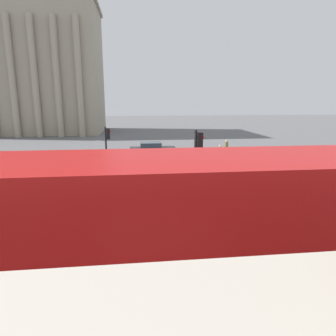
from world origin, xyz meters
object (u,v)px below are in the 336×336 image
object	(u,v)px
traffic_light_near	(197,163)
pedestrian_yellow	(220,153)
plaza_building_left	(27,69)
car_black	(152,149)
double_decker_bus	(186,243)
pedestrian_olive	(226,148)
car_maroon	(121,176)
traffic_light_mid	(107,145)

from	to	relation	value
traffic_light_near	pedestrian_yellow	size ratio (longest dim) A/B	2.44
plaza_building_left	pedestrian_yellow	bearing A→B (deg)	-50.40
car_black	pedestrian_yellow	xyz separation A→B (m)	(5.19, -4.03, 0.22)
double_decker_bus	pedestrian_olive	bearing A→B (deg)	73.55
car_black	car_maroon	bearing A→B (deg)	-135.70
plaza_building_left	car_black	xyz separation A→B (m)	(17.81, -23.77, -9.07)
plaza_building_left	double_decker_bus	bearing A→B (deg)	-69.35
double_decker_bus	plaza_building_left	bearing A→B (deg)	113.94
traffic_light_near	car_black	distance (m)	15.47
plaza_building_left	traffic_light_near	size ratio (longest dim) A/B	5.77
traffic_light_mid	plaza_building_left	bearing A→B (deg)	114.58
car_maroon	car_black	distance (m)	10.00
car_maroon	pedestrian_olive	distance (m)	11.79
plaza_building_left	traffic_light_near	bearing A→B (deg)	-64.46
car_maroon	pedestrian_yellow	world-z (taller)	pedestrian_yellow
plaza_building_left	pedestrian_yellow	xyz separation A→B (m)	(23.00, -27.80, -8.85)
plaza_building_left	pedestrian_olive	size ratio (longest dim) A/B	13.24
double_decker_bus	traffic_light_near	world-z (taller)	double_decker_bus
car_maroon	pedestrian_yellow	size ratio (longest dim) A/B	2.61
car_black	pedestrian_yellow	world-z (taller)	pedestrian_yellow
car_black	traffic_light_near	bearing A→B (deg)	-118.11
traffic_light_mid	car_black	size ratio (longest dim) A/B	0.82
plaza_building_left	traffic_light_near	distance (m)	43.92
double_decker_bus	car_maroon	distance (m)	12.19
pedestrian_yellow	pedestrian_olive	world-z (taller)	pedestrian_olive
car_maroon	pedestrian_olive	xyz separation A→B (m)	(8.86, 7.77, 0.29)
car_maroon	traffic_light_near	bearing A→B (deg)	118.49
double_decker_bus	traffic_light_near	bearing A→B (deg)	79.40
pedestrian_yellow	pedestrian_olive	bearing A→B (deg)	-122.21
plaza_building_left	pedestrian_yellow	size ratio (longest dim) A/B	14.10
double_decker_bus	pedestrian_yellow	world-z (taller)	double_decker_bus
double_decker_bus	traffic_light_mid	xyz separation A→B (m)	(-2.70, 13.90, 0.02)
traffic_light_mid	car_maroon	xyz separation A→B (m)	(0.91, -1.94, -1.57)
car_maroon	car_black	size ratio (longest dim) A/B	1.00
traffic_light_mid	pedestrian_olive	distance (m)	11.45
plaza_building_left	traffic_light_near	world-z (taller)	plaza_building_left
traffic_light_near	pedestrian_yellow	xyz separation A→B (m)	(4.32, 11.30, -1.64)
plaza_building_left	pedestrian_yellow	world-z (taller)	plaza_building_left
traffic_light_near	car_black	bearing A→B (deg)	93.24
car_black	pedestrian_yellow	size ratio (longest dim) A/B	2.61
plaza_building_left	car_black	distance (m)	31.06
car_maroon	car_black	bearing A→B (deg)	-106.54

